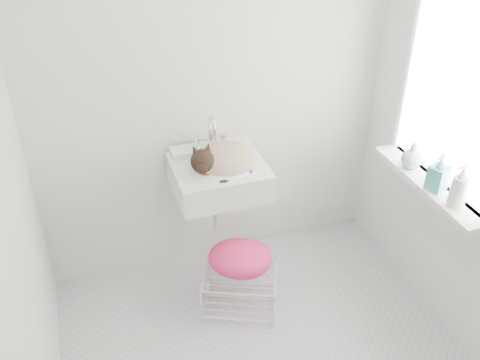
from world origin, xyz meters
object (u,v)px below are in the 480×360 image
object	(u,v)px
bottle_c	(410,167)
wire_rack	(240,288)
bottle_a	(455,206)
sink	(219,165)
bottle_b	(435,189)
cat	(222,160)

from	to	relation	value
bottle_c	wire_rack	bearing A→B (deg)	176.81
bottle_a	sink	bearing A→B (deg)	143.22
sink	bottle_a	distance (m)	1.30
sink	bottle_b	bearing A→B (deg)	-30.41
bottle_a	bottle_b	world-z (taller)	bottle_b
wire_rack	bottle_c	distance (m)	1.24
cat	bottle_b	size ratio (longest dim) A/B	2.00
wire_rack	bottle_b	size ratio (longest dim) A/B	2.07
sink	bottle_b	xyz separation A→B (m)	(1.04, -0.61, 0.00)
sink	bottle_a	size ratio (longest dim) A/B	2.66
wire_rack	bottle_a	size ratio (longest dim) A/B	2.11
cat	sink	bearing A→B (deg)	126.23
cat	wire_rack	distance (m)	0.80
wire_rack	bottle_b	distance (m)	1.27
sink	wire_rack	bearing A→B (deg)	-85.56
wire_rack	bottle_a	world-z (taller)	bottle_a
sink	bottle_a	bearing A→B (deg)	-36.78
wire_rack	sink	bearing A→B (deg)	94.44
bottle_a	bottle_c	bearing A→B (deg)	90.00
sink	wire_rack	size ratio (longest dim) A/B	1.26
cat	bottle_a	bearing A→B (deg)	-39.58
sink	bottle_c	distance (m)	1.11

